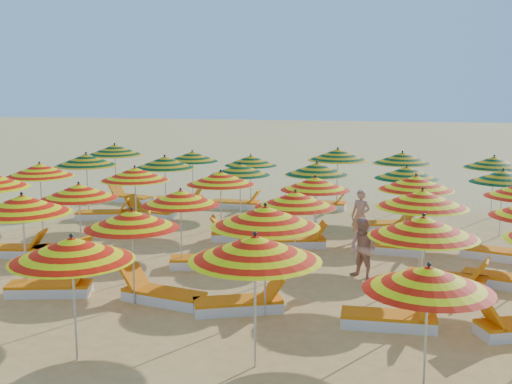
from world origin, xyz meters
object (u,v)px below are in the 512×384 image
umbrella_34 (402,158)px  lounger_16 (499,254)px  umbrella_25 (165,162)px  lounger_13 (240,235)px  umbrella_28 (407,173)px  umbrella_32 (251,161)px  lounger_21 (130,198)px  umbrella_18 (40,170)px  umbrella_29 (503,176)px  umbrella_27 (317,169)px  umbrella_35 (494,162)px  lounger_17 (104,214)px  umbrella_3 (255,248)px  lounger_4 (240,304)px  lounger_18 (149,213)px  umbrella_22 (416,183)px  umbrella_33 (338,155)px  lounger_22 (181,199)px  umbrella_20 (221,178)px  lounger_8 (62,254)px  beachgoer_a (361,216)px  umbrella_26 (240,169)px  lounger_15 (394,248)px  umbrella_24 (86,160)px  umbrella_21 (315,184)px  umbrella_8 (132,219)px  umbrella_15 (295,199)px  umbrella_31 (192,156)px  lounger_3 (162,295)px  beachgoer_b (363,248)px  lounger_9 (208,261)px  lounger_24 (323,205)px  umbrella_19 (135,174)px  lounger_11 (505,280)px  lounger_12 (122,230)px  umbrella_4 (428,278)px  umbrella_10 (423,227)px  lounger_20 (387,225)px  umbrella_7 (22,204)px  umbrella_16 (422,199)px  lounger_7 (14,250)px  lounger_5 (391,319)px

umbrella_34 → lounger_16: 6.28m
umbrella_25 → lounger_13: 4.23m
umbrella_28 → umbrella_32: umbrella_28 is taller
lounger_16 → lounger_21: size_ratio=1.00×
umbrella_18 → umbrella_29: 13.33m
umbrella_27 → umbrella_35: 6.07m
umbrella_18 → lounger_17: size_ratio=1.16×
umbrella_3 → umbrella_18: (-8.07, 7.52, -0.04)m
lounger_4 → lounger_18: size_ratio=1.00×
umbrella_25 → lounger_17: bearing=-165.2°
umbrella_22 → umbrella_33: 5.78m
umbrella_22 → lounger_22: bearing=147.1°
umbrella_29 → umbrella_25: bearing=178.4°
umbrella_20 → umbrella_22: bearing=-0.8°
lounger_8 → umbrella_28: bearing=51.1°
beachgoer_a → umbrella_25: bearing=-172.9°
umbrella_26 → beachgoer_a: umbrella_26 is taller
lounger_8 → lounger_13: (3.87, 2.93, 0.00)m
lounger_15 → umbrella_24: bearing=171.7°
umbrella_21 → umbrella_25: umbrella_25 is taller
umbrella_8 → umbrella_34: bearing=63.6°
umbrella_15 → umbrella_28: size_ratio=1.14×
umbrella_20 → umbrella_31: (-2.46, 5.06, -0.02)m
lounger_3 → umbrella_26: bearing=-75.8°
umbrella_18 → beachgoer_b: (9.46, -2.52, -1.17)m
umbrella_3 → umbrella_18: 11.03m
lounger_4 → lounger_9: bearing=95.1°
umbrella_29 → umbrella_31: bearing=164.7°
lounger_24 → umbrella_33: bearing=-7.7°
umbrella_22 → lounger_21: 11.46m
lounger_4 → lounger_16: same height
umbrella_3 → beachgoer_a: bearing=82.1°
umbrella_19 → umbrella_34: umbrella_34 is taller
umbrella_24 → lounger_11: size_ratio=1.35×
lounger_12 → lounger_16: 10.32m
umbrella_4 → umbrella_32: size_ratio=0.89×
umbrella_10 → lounger_11: umbrella_10 is taller
lounger_13 → lounger_20: 4.55m
umbrella_31 → umbrella_32: (2.23, -0.34, -0.05)m
umbrella_7 → umbrella_10: umbrella_7 is taller
umbrella_31 → lounger_17: umbrella_31 is taller
lounger_13 → umbrella_16: bearing=137.6°
umbrella_22 → lounger_15: 1.77m
umbrella_33 → umbrella_4: bearing=-79.5°
lounger_7 → lounger_11: same height
umbrella_26 → umbrella_35: umbrella_35 is taller
umbrella_34 → lounger_16: bearing=-66.7°
umbrella_27 → lounger_22: 6.35m
lounger_5 → lounger_17: same height
lounger_18 → beachgoer_a: (6.98, -2.04, 0.60)m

